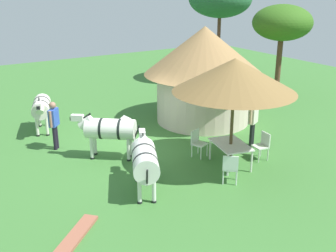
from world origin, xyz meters
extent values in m
plane|color=#3B7132|center=(0.00, 0.00, 0.00)|extent=(36.00, 36.00, 0.00)
cylinder|color=beige|center=(-1.24, 3.72, 0.99)|extent=(3.79, 3.79, 1.98)
cone|color=#967247|center=(-1.24, 3.72, 2.93)|extent=(4.84, 4.84, 1.89)
cylinder|color=#4E3E22|center=(2.81, 1.81, 1.21)|extent=(0.10, 0.10, 2.42)
cone|color=olive|center=(2.81, 1.81, 2.92)|extent=(3.72, 3.72, 1.01)
cube|color=silver|center=(2.81, 1.81, 0.72)|extent=(1.57, 1.21, 0.04)
cylinder|color=silver|center=(2.27, 2.34, 0.35)|extent=(0.06, 0.06, 0.70)
cylinder|color=silver|center=(3.52, 2.05, 0.35)|extent=(0.06, 0.06, 0.70)
cylinder|color=silver|center=(2.09, 1.56, 0.35)|extent=(0.06, 0.06, 0.70)
cylinder|color=silver|center=(3.34, 1.27, 0.35)|extent=(0.06, 0.06, 0.70)
cube|color=silver|center=(2.96, 2.95, 0.45)|extent=(0.49, 0.47, 0.04)
cube|color=silver|center=(2.98, 3.13, 0.68)|extent=(0.44, 0.10, 0.45)
cylinder|color=silver|center=(3.12, 2.74, 0.23)|extent=(0.04, 0.04, 0.45)
cylinder|color=silver|center=(2.74, 2.79, 0.23)|extent=(0.04, 0.04, 0.45)
cylinder|color=silver|center=(3.17, 3.10, 0.23)|extent=(0.04, 0.04, 0.45)
cylinder|color=silver|center=(2.79, 3.15, 0.23)|extent=(0.04, 0.04, 0.45)
cube|color=silver|center=(1.73, 1.40, 0.45)|extent=(0.55, 0.56, 0.04)
cube|color=silver|center=(1.55, 1.33, 0.68)|extent=(0.19, 0.43, 0.45)
cylinder|color=silver|center=(1.83, 1.64, 0.23)|extent=(0.04, 0.04, 0.45)
cylinder|color=silver|center=(1.97, 1.29, 0.23)|extent=(0.04, 0.04, 0.45)
cylinder|color=silver|center=(1.49, 1.51, 0.23)|extent=(0.04, 0.04, 0.45)
cylinder|color=silver|center=(1.63, 1.16, 0.23)|extent=(0.04, 0.04, 0.45)
cube|color=white|center=(3.68, 1.06, 0.45)|extent=(0.60, 0.61, 0.04)
cube|color=white|center=(3.83, 0.94, 0.68)|extent=(0.31, 0.36, 0.45)
cylinder|color=white|center=(3.42, 1.03, 0.23)|extent=(0.04, 0.04, 0.45)
cylinder|color=white|center=(3.67, 1.32, 0.23)|extent=(0.04, 0.04, 0.45)
cylinder|color=white|center=(3.70, 0.80, 0.23)|extent=(0.04, 0.04, 0.45)
cylinder|color=white|center=(3.94, 1.09, 0.23)|extent=(0.04, 0.04, 0.45)
cylinder|color=black|center=(1.94, 3.49, 0.42)|extent=(0.12, 0.12, 0.84)
cylinder|color=black|center=(1.88, 3.62, 0.42)|extent=(0.12, 0.12, 0.84)
cube|color=beige|center=(1.91, 3.55, 1.14)|extent=(0.39, 0.50, 0.60)
cylinder|color=#E2B58F|center=(2.03, 3.32, 1.16)|extent=(0.09, 0.09, 0.56)
cylinder|color=#E2B58F|center=(1.79, 3.78, 1.16)|extent=(0.09, 0.09, 0.56)
sphere|color=#E2B58F|center=(1.91, 3.55, 1.57)|extent=(0.23, 0.23, 0.23)
cylinder|color=black|center=(-1.52, -2.39, 0.42)|extent=(0.12, 0.12, 0.85)
cylinder|color=black|center=(-1.40, -2.48, 0.42)|extent=(0.12, 0.12, 0.85)
cube|color=#2F51B8|center=(-1.46, -2.44, 1.15)|extent=(0.49, 0.46, 0.60)
cylinder|color=#9F6F5A|center=(-1.66, -2.27, 1.17)|extent=(0.09, 0.09, 0.57)
cylinder|color=#9F6F5A|center=(-1.26, -2.60, 1.17)|extent=(0.09, 0.09, 0.57)
sphere|color=#9F6F5A|center=(-1.46, -2.44, 1.58)|extent=(0.23, 0.23, 0.23)
cube|color=teal|center=(-1.64, -0.06, 0.22)|extent=(0.57, 0.60, 0.03)
cube|color=white|center=(-1.67, 0.21, 0.44)|extent=(0.57, 0.59, 0.32)
cube|color=beige|center=(-1.39, 0.02, 0.11)|extent=(0.10, 0.61, 0.22)
cube|color=beige|center=(-1.91, -0.03, 0.11)|extent=(0.10, 0.61, 0.22)
cylinder|color=silver|center=(0.26, -1.11, 1.01)|extent=(1.53, 1.67, 0.67)
cylinder|color=black|center=(0.46, -0.86, 1.01)|extent=(0.58, 0.49, 0.68)
cylinder|color=black|center=(0.08, -1.34, 1.01)|extent=(0.58, 0.49, 0.68)
cylinder|color=silver|center=(-0.24, -1.74, 1.19)|extent=(0.57, 0.61, 0.50)
cube|color=silver|center=(-0.42, -1.96, 1.35)|extent=(0.39, 0.42, 0.20)
cube|color=black|center=(-0.53, -2.10, 1.32)|extent=(0.17, 0.17, 0.12)
cube|color=black|center=(-0.24, -1.74, 1.39)|extent=(0.26, 0.31, 0.28)
cylinder|color=silver|center=(0.02, -1.71, 0.38)|extent=(0.11, 0.11, 0.76)
cylinder|color=black|center=(0.02, -1.71, 0.03)|extent=(0.13, 0.13, 0.06)
cylinder|color=silver|center=(-0.26, -1.48, 0.38)|extent=(0.11, 0.11, 0.76)
cylinder|color=black|center=(-0.26, -1.48, 0.03)|extent=(0.13, 0.13, 0.06)
cylinder|color=silver|center=(0.79, -0.75, 0.38)|extent=(0.11, 0.11, 0.76)
cylinder|color=black|center=(0.79, -0.75, 0.03)|extent=(0.13, 0.13, 0.06)
cylinder|color=silver|center=(0.50, -0.52, 0.38)|extent=(0.11, 0.11, 0.76)
cylinder|color=black|center=(0.50, -0.52, 0.03)|extent=(0.13, 0.13, 0.06)
cylinder|color=black|center=(0.80, -0.45, 0.91)|extent=(0.19, 0.21, 0.53)
cylinder|color=silver|center=(-3.50, -2.29, 0.99)|extent=(1.60, 1.09, 0.64)
cylinder|color=black|center=(-3.77, -2.20, 0.99)|extent=(0.29, 0.64, 0.65)
cylinder|color=black|center=(-3.25, -2.38, 0.99)|extent=(0.29, 0.64, 0.65)
cylinder|color=silver|center=(-2.81, -2.54, 1.17)|extent=(0.60, 0.45, 0.49)
cube|color=silver|center=(-2.54, -2.63, 1.33)|extent=(0.44, 0.30, 0.20)
cube|color=black|center=(-2.37, -2.69, 1.30)|extent=(0.15, 0.15, 0.12)
cube|color=black|center=(-2.81, -2.54, 1.37)|extent=(0.36, 0.16, 0.28)
cylinder|color=silver|center=(-2.91, -2.31, 0.38)|extent=(0.11, 0.11, 0.75)
cylinder|color=black|center=(-2.91, -2.31, 0.03)|extent=(0.13, 0.13, 0.06)
cylinder|color=silver|center=(-3.03, -2.64, 0.38)|extent=(0.11, 0.11, 0.75)
cylinder|color=black|center=(-3.03, -2.64, 0.03)|extent=(0.13, 0.13, 0.06)
cylinder|color=silver|center=(-3.96, -1.94, 0.38)|extent=(0.11, 0.11, 0.75)
cylinder|color=black|center=(-3.96, -1.94, 0.03)|extent=(0.13, 0.13, 0.06)
cylinder|color=silver|center=(-4.08, -2.27, 0.38)|extent=(0.11, 0.11, 0.75)
cylinder|color=black|center=(-4.08, -2.27, 0.03)|extent=(0.13, 0.13, 0.06)
cylinder|color=black|center=(-4.24, -2.03, 0.89)|extent=(0.24, 0.13, 0.53)
cylinder|color=silver|center=(2.88, -1.29, 0.96)|extent=(1.81, 1.34, 0.69)
cylinder|color=black|center=(3.18, -1.44, 0.96)|extent=(0.37, 0.67, 0.70)
cylinder|color=black|center=(2.60, -1.16, 0.96)|extent=(0.37, 0.67, 0.70)
cylinder|color=silver|center=(2.12, -0.93, 1.14)|extent=(0.63, 0.51, 0.51)
cube|color=silver|center=(1.87, -0.81, 1.30)|extent=(0.44, 0.33, 0.20)
cube|color=black|center=(1.70, -0.74, 1.27)|extent=(0.16, 0.16, 0.12)
cube|color=black|center=(2.12, -0.93, 1.34)|extent=(0.35, 0.19, 0.28)
cylinder|color=silver|center=(2.22, -1.19, 0.35)|extent=(0.11, 0.11, 0.70)
cylinder|color=black|center=(2.22, -1.19, 0.03)|extent=(0.13, 0.13, 0.06)
cylinder|color=silver|center=(2.38, -0.85, 0.35)|extent=(0.11, 0.11, 0.70)
cylinder|color=black|center=(2.38, -0.85, 0.03)|extent=(0.13, 0.13, 0.06)
cylinder|color=silver|center=(3.37, -1.74, 0.35)|extent=(0.11, 0.11, 0.70)
cylinder|color=black|center=(3.37, -1.74, 0.03)|extent=(0.13, 0.13, 0.06)
cylinder|color=silver|center=(3.53, -1.40, 0.35)|extent=(0.11, 0.11, 0.70)
cylinder|color=black|center=(3.53, -1.40, 0.03)|extent=(0.13, 0.13, 0.06)
cylinder|color=black|center=(3.68, -1.67, 0.86)|extent=(0.23, 0.15, 0.53)
cylinder|color=#523624|center=(-2.09, 8.87, 1.45)|extent=(0.26, 0.26, 2.90)
ellipsoid|color=#316019|center=(-2.09, 8.87, 3.67)|extent=(2.80, 2.80, 1.68)
cylinder|color=brown|center=(-6.50, 8.66, 1.83)|extent=(0.20, 0.20, 3.65)
cube|color=#9A5A43|center=(4.32, -4.11, 0.04)|extent=(2.19, 2.28, 0.08)
camera|label=1|loc=(11.90, -6.18, 5.59)|focal=44.15mm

